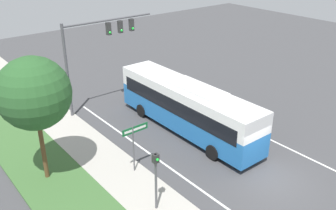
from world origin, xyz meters
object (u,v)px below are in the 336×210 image
(signal_gantry, at_px, (97,44))
(street_sign, at_px, (134,139))
(bus, at_px, (187,105))
(pedestrian_signal, at_px, (156,173))

(signal_gantry, bearing_deg, street_sign, -107.75)
(bus, relative_size, street_sign, 4.02)
(pedestrian_signal, distance_m, street_sign, 3.48)
(signal_gantry, relative_size, pedestrian_signal, 2.29)
(signal_gantry, bearing_deg, pedestrian_signal, -107.64)
(bus, xyz_separation_m, street_sign, (-5.47, -1.83, 0.20))
(bus, xyz_separation_m, signal_gantry, (-2.69, 6.88, 3.19))
(street_sign, bearing_deg, bus, 18.47)
(street_sign, bearing_deg, signal_gantry, 72.25)
(bus, height_order, signal_gantry, signal_gantry)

